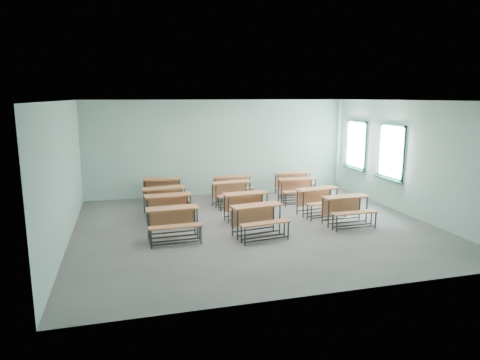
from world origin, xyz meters
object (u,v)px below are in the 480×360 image
object	(u,v)px
desk_unit_r2c2	(298,187)
desk_unit_r3c0	(162,186)
desk_unit_r0c0	(173,219)
desk_unit_r2c1	(233,190)
desk_unit_r1c1	(247,203)
desk_unit_r0c2	(347,206)
desk_unit_r1c0	(169,205)
desk_unit_r3c1	(233,184)
desk_unit_r1c2	(319,197)
desk_unit_r3c2	(294,180)
desk_unit_r2c0	(165,196)
desk_unit_r0c1	(258,216)

from	to	relation	value
desk_unit_r2c2	desk_unit_r3c0	bearing A→B (deg)	167.09
desk_unit_r0c0	desk_unit_r2c1	size ratio (longest dim) A/B	0.95
desk_unit_r0c0	desk_unit_r1c1	bearing A→B (deg)	24.72
desk_unit_r1c1	desk_unit_r0c2	bearing A→B (deg)	-28.96
desk_unit_r0c0	desk_unit_r1c0	bearing A→B (deg)	86.37
desk_unit_r1c1	desk_unit_r2c2	world-z (taller)	same
desk_unit_r3c1	desk_unit_r1c2	bearing A→B (deg)	-50.72
desk_unit_r0c0	desk_unit_r1c1	world-z (taller)	same
desk_unit_r0c2	desk_unit_r2c1	bearing A→B (deg)	129.80
desk_unit_r0c2	desk_unit_r3c2	size ratio (longest dim) A/B	0.98
desk_unit_r1c1	desk_unit_r3c2	bearing A→B (deg)	42.49
desk_unit_r1c2	desk_unit_r2c0	bearing A→B (deg)	155.37
desk_unit_r1c2	desk_unit_r3c2	bearing A→B (deg)	75.90
desk_unit_r1c0	desk_unit_r2c1	size ratio (longest dim) A/B	0.97
desk_unit_r1c1	desk_unit_r3c1	distance (m)	2.50
desk_unit_r0c0	desk_unit_r3c0	xyz separation A→B (m)	(0.08, 3.77, 0.00)
desk_unit_r1c0	desk_unit_r2c2	xyz separation A→B (m)	(4.17, 1.23, 0.00)
desk_unit_r3c0	desk_unit_r0c2	bearing A→B (deg)	-34.90
desk_unit_r1c2	desk_unit_r2c2	bearing A→B (deg)	82.30
desk_unit_r0c0	desk_unit_r3c0	world-z (taller)	same
desk_unit_r0c2	desk_unit_r1c1	xyz separation A→B (m)	(-2.38, 1.05, 0.00)
desk_unit_r1c2	desk_unit_r3c0	size ratio (longest dim) A/B	1.02
desk_unit_r3c0	desk_unit_r3c2	distance (m)	4.42
desk_unit_r3c1	desk_unit_r1c1	bearing A→B (deg)	-93.91
desk_unit_r3c0	desk_unit_r1c2	bearing A→B (deg)	-27.10
desk_unit_r0c2	desk_unit_r1c1	bearing A→B (deg)	154.37
desk_unit_r2c0	desk_unit_r3c1	distance (m)	2.56
desk_unit_r0c1	desk_unit_r3c2	xyz separation A→B (m)	(2.53, 3.97, 0.00)
desk_unit_r3c2	desk_unit_r0c2	bearing A→B (deg)	-87.08
desk_unit_r0c1	desk_unit_r2c0	world-z (taller)	same
desk_unit_r2c2	desk_unit_r3c1	world-z (taller)	same
desk_unit_r2c1	desk_unit_r3c0	size ratio (longest dim) A/B	1.01
desk_unit_r2c0	desk_unit_r0c0	bearing A→B (deg)	-97.38
desk_unit_r0c0	desk_unit_r1c2	distance (m)	4.36
desk_unit_r2c0	desk_unit_r3c2	xyz separation A→B (m)	(4.46, 1.33, 0.00)
desk_unit_r2c0	desk_unit_r0c2	bearing A→B (deg)	-34.47
desk_unit_r1c0	desk_unit_r2c2	size ratio (longest dim) A/B	1.01
desk_unit_r0c2	desk_unit_r1c2	distance (m)	1.13
desk_unit_r0c0	desk_unit_r2c1	xyz separation A→B (m)	(2.10, 2.66, 0.00)
desk_unit_r0c1	desk_unit_r2c1	xyz separation A→B (m)	(0.12, 2.95, 0.00)
desk_unit_r0c1	desk_unit_r1c2	bearing A→B (deg)	23.58
desk_unit_r1c1	desk_unit_r1c2	world-z (taller)	same
desk_unit_r0c2	desk_unit_r0c1	bearing A→B (deg)	-175.57
desk_unit_r1c2	desk_unit_r2c1	world-z (taller)	same
desk_unit_r3c0	desk_unit_r0c0	bearing A→B (deg)	-85.32
desk_unit_r1c2	desk_unit_r2c0	size ratio (longest dim) A/B	1.01
desk_unit_r0c1	desk_unit_r2c2	size ratio (longest dim) A/B	1.05
desk_unit_r2c1	desk_unit_r3c1	distance (m)	0.89
desk_unit_r3c2	desk_unit_r0c0	bearing A→B (deg)	-137.37
desk_unit_r0c1	desk_unit_r1c2	world-z (taller)	same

